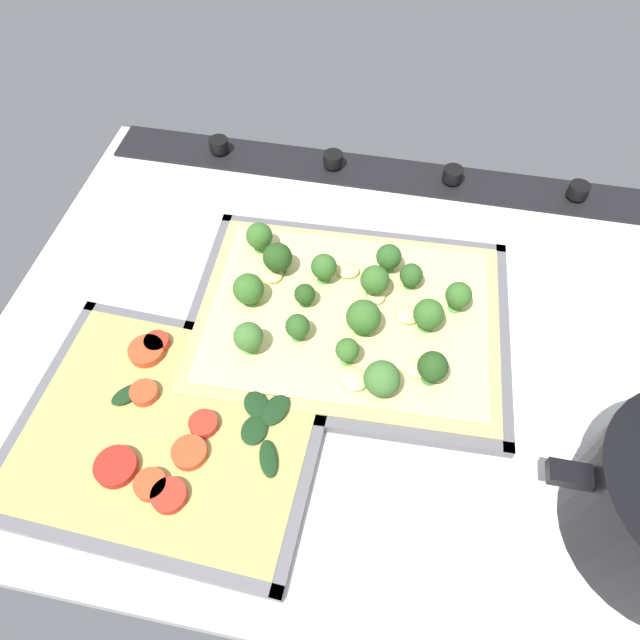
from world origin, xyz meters
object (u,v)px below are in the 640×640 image
(broccoli_pizza, at_px, (347,313))
(veggie_pizza_back, at_px, (170,428))
(baking_tray_front, at_px, (348,321))
(baking_tray_back, at_px, (171,431))

(broccoli_pizza, relative_size, veggie_pizza_back, 1.21)
(baking_tray_front, relative_size, veggie_pizza_back, 1.29)
(veggie_pizza_back, bearing_deg, baking_tray_back, 9.95)
(baking_tray_front, bearing_deg, broccoli_pizza, 41.83)
(baking_tray_back, xyz_separation_m, veggie_pizza_back, (-0.00, -0.00, 0.01))
(broccoli_pizza, height_order, baking_tray_back, broccoli_pizza)
(baking_tray_front, height_order, veggie_pizza_back, veggie_pizza_back)
(broccoli_pizza, distance_m, veggie_pizza_back, 0.23)
(broccoli_pizza, relative_size, baking_tray_back, 1.12)
(baking_tray_front, relative_size, baking_tray_back, 1.19)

